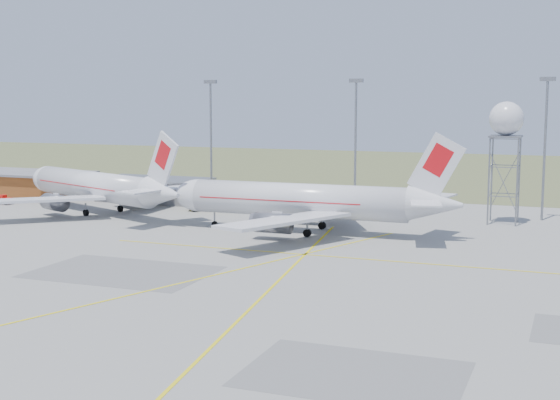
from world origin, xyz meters
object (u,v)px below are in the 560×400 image
at_px(airliner_main, 304,201).
at_px(baggage_tug, 5,201).
at_px(fire_truck, 217,200).
at_px(airliner_far, 97,187).
at_px(radar_tower, 505,156).

distance_m(airliner_main, baggage_tug, 55.92).
bearing_deg(fire_truck, airliner_far, -174.66).
distance_m(radar_tower, fire_truck, 44.00).
relative_size(radar_tower, baggage_tug, 8.20).
xyz_separation_m(airliner_far, fire_truck, (15.87, 8.99, -2.35)).
bearing_deg(airliner_main, airliner_far, -8.70).
height_order(fire_truck, baggage_tug, fire_truck).
distance_m(airliner_far, fire_truck, 18.39).
relative_size(airliner_main, fire_truck, 4.35).
xyz_separation_m(airliner_main, baggage_tug, (-55.28, 7.63, -3.52)).
relative_size(airliner_far, radar_tower, 2.16).
xyz_separation_m(fire_truck, baggage_tug, (-35.81, -6.44, -1.06)).
distance_m(fire_truck, baggage_tug, 36.40).
xyz_separation_m(airliner_far, baggage_tug, (-19.94, 2.55, -3.41)).
relative_size(airliner_main, airliner_far, 1.07).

